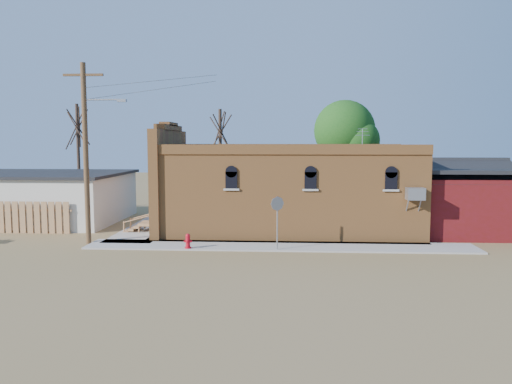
# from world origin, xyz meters

# --- Properties ---
(ground) EXTENTS (120.00, 120.00, 0.00)m
(ground) POSITION_xyz_m (0.00, 0.00, 0.00)
(ground) COLOR olive
(ground) RESTS_ON ground
(sidewalk_south) EXTENTS (19.00, 2.20, 0.08)m
(sidewalk_south) POSITION_xyz_m (1.50, 0.90, 0.04)
(sidewalk_south) COLOR #9E9991
(sidewalk_south) RESTS_ON ground
(sidewalk_west) EXTENTS (2.60, 10.00, 0.08)m
(sidewalk_west) POSITION_xyz_m (-6.30, 6.00, 0.04)
(sidewalk_west) COLOR #9E9991
(sidewalk_west) RESTS_ON ground
(brick_bar) EXTENTS (16.40, 7.97, 6.30)m
(brick_bar) POSITION_xyz_m (1.64, 5.49, 2.34)
(brick_bar) COLOR #BB7439
(brick_bar) RESTS_ON ground
(red_shed) EXTENTS (5.40, 6.40, 4.30)m
(red_shed) POSITION_xyz_m (11.50, 5.50, 2.27)
(red_shed) COLOR #57120E
(red_shed) RESTS_ON ground
(wood_fence) EXTENTS (5.20, 0.10, 1.80)m
(wood_fence) POSITION_xyz_m (-12.80, 3.80, 0.90)
(wood_fence) COLOR #A9784C
(wood_fence) RESTS_ON ground
(utility_pole) EXTENTS (3.12, 0.26, 9.00)m
(utility_pole) POSITION_xyz_m (-8.14, 1.20, 4.77)
(utility_pole) COLOR #4E351F
(utility_pole) RESTS_ON ground
(tree_bare_near) EXTENTS (2.80, 2.80, 7.65)m
(tree_bare_near) POSITION_xyz_m (-3.00, 13.00, 5.96)
(tree_bare_near) COLOR #402F24
(tree_bare_near) RESTS_ON ground
(tree_bare_far) EXTENTS (2.80, 2.80, 8.16)m
(tree_bare_far) POSITION_xyz_m (-14.00, 14.00, 6.36)
(tree_bare_far) COLOR #402F24
(tree_bare_far) RESTS_ON ground
(tree_leafy) EXTENTS (4.40, 4.40, 8.15)m
(tree_leafy) POSITION_xyz_m (6.00, 13.50, 5.93)
(tree_leafy) COLOR #402F24
(tree_leafy) RESTS_ON ground
(fire_hydrant) EXTENTS (0.41, 0.40, 0.70)m
(fire_hydrant) POSITION_xyz_m (-2.88, -0.00, 0.43)
(fire_hydrant) COLOR red
(fire_hydrant) RESTS_ON sidewalk_south
(stop_sign) EXTENTS (0.61, 0.41, 2.52)m
(stop_sign) POSITION_xyz_m (1.37, 0.00, 2.02)
(stop_sign) COLOR gray
(stop_sign) RESTS_ON sidewalk_south
(trash_barrel) EXTENTS (0.64, 0.64, 0.76)m
(trash_barrel) POSITION_xyz_m (-5.30, 5.76, 0.46)
(trash_barrel) COLOR #1B4F87
(trash_barrel) RESTS_ON sidewalk_west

